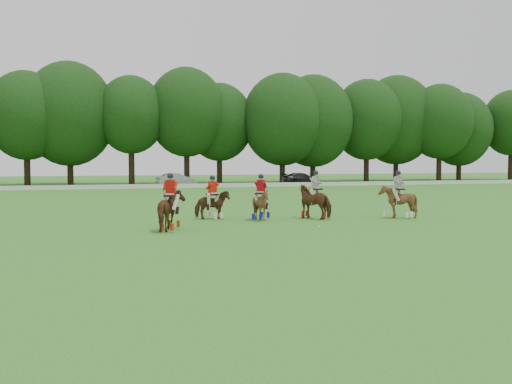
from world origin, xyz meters
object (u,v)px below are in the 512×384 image
object	(u,v)px
car_right	(302,179)
polo_red_b	(213,204)
polo_ball	(319,227)
polo_red_a	(170,210)
polo_stripe_a	(316,201)
car_mid	(176,180)
polo_stripe_b	(398,201)
polo_red_c	(261,204)

from	to	relation	value
car_right	polo_red_b	world-z (taller)	polo_red_b
polo_red_b	polo_ball	xyz separation A→B (m)	(3.55, -4.82, -0.70)
polo_red_a	polo_stripe_a	world-z (taller)	polo_stripe_a
car_right	car_mid	bearing A→B (deg)	89.53
polo_red_b	polo_stripe_a	world-z (taller)	polo_stripe_a
car_mid	car_right	xyz separation A→B (m)	(15.04, 0.00, -0.04)
car_right	polo_red_b	bearing A→B (deg)	151.92
polo_stripe_b	polo_ball	xyz separation A→B (m)	(-5.31, -2.57, -0.81)
car_mid	polo_stripe_b	bearing A→B (deg)	175.90
polo_red_a	polo_red_c	xyz separation A→B (m)	(4.74, 2.77, -0.07)
polo_stripe_b	polo_ball	world-z (taller)	polo_stripe_b
polo_ball	polo_stripe_b	bearing A→B (deg)	25.84
polo_red_a	polo_red_c	world-z (taller)	polo_red_a
polo_red_a	polo_red_c	bearing A→B (deg)	30.36
polo_red_b	polo_red_c	bearing A→B (deg)	-28.84
car_right	polo_stripe_b	size ratio (longest dim) A/B	2.01
polo_stripe_a	polo_ball	distance (m)	3.98
car_right	polo_stripe_b	bearing A→B (deg)	164.75
polo_ball	polo_red_c	bearing A→B (deg)	111.53
polo_stripe_b	car_right	bearing A→B (deg)	75.22
polo_red_c	polo_red_b	bearing A→B (deg)	151.16
polo_stripe_b	car_mid	bearing A→B (deg)	97.09
polo_red_c	polo_stripe_b	world-z (taller)	polo_stripe_b
car_mid	polo_ball	xyz separation A→B (m)	(-0.50, -41.30, -0.68)
car_mid	polo_red_b	world-z (taller)	polo_red_b
polo_stripe_b	polo_ball	bearing A→B (deg)	-154.16
car_right	polo_red_c	distance (m)	41.29
car_right	polo_ball	size ratio (longest dim) A/B	52.97
polo_stripe_a	polo_ball	xyz separation A→B (m)	(-1.37, -3.64, -0.82)
car_mid	polo_red_b	distance (m)	36.71
car_mid	car_right	distance (m)	15.04
car_right	polo_ball	distance (m)	44.13
car_right	polo_red_c	bearing A→B (deg)	155.26
car_mid	polo_red_a	size ratio (longest dim) A/B	1.88
car_mid	polo_red_a	bearing A→B (deg)	159.43
car_right	polo_red_a	xyz separation A→B (m)	(-21.71, -40.42, 0.16)
polo_red_c	polo_stripe_b	xyz separation A→B (m)	(6.76, -1.08, 0.07)
polo_red_c	polo_ball	bearing A→B (deg)	-68.47
polo_stripe_a	polo_red_a	bearing A→B (deg)	-159.92
polo_stripe_b	polo_ball	distance (m)	5.96
polo_red_a	polo_stripe_a	size ratio (longest dim) A/B	0.99
polo_stripe_b	polo_red_a	bearing A→B (deg)	-171.63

